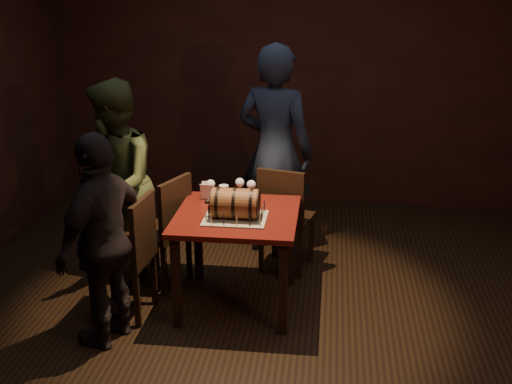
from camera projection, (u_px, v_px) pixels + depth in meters
room_shell at (262, 133)px, 4.38m from camera, size 5.04×5.04×2.80m
pub_table at (237, 227)px, 4.76m from camera, size 0.90×0.90×0.75m
cake_board at (235, 218)px, 4.63m from camera, size 0.45×0.35×0.01m
barrel_cake at (235, 203)px, 4.59m from camera, size 0.40×0.23×0.23m
birthday_candles at (235, 212)px, 4.61m from camera, size 0.40×0.30×0.09m
wine_glass_left at (211, 185)px, 4.98m from camera, size 0.07×0.07×0.16m
wine_glass_mid at (240, 183)px, 5.02m from camera, size 0.07×0.07×0.16m
wine_glass_right at (251, 186)px, 4.97m from camera, size 0.07×0.07×0.16m
pint_of_ale at (224, 195)px, 4.90m from camera, size 0.07×0.07×0.15m
menu_card at (207, 191)px, 5.01m from camera, size 0.10×0.05×0.13m
chair_back at (284, 214)px, 5.35m from camera, size 0.49×0.49×0.93m
chair_left_rear at (166, 226)px, 5.10m from camera, size 0.52×0.52×0.93m
chair_left_front at (132, 250)px, 4.66m from camera, size 0.44×0.44×0.93m
person_back at (275, 152)px, 5.60m from camera, size 0.79×0.63×1.89m
person_left_rear at (115, 184)px, 5.11m from camera, size 0.83×0.95×1.67m
person_left_front at (104, 241)px, 4.28m from camera, size 0.63×0.95×1.49m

